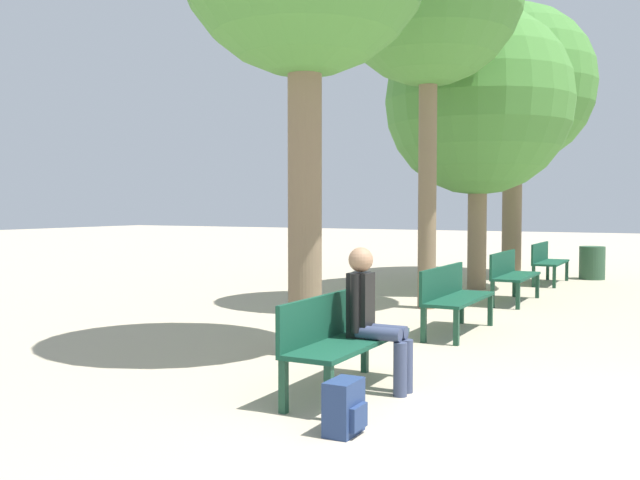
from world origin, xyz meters
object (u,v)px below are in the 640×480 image
bench_row_0 (340,335)px  backpack (345,408)px  tree_row_3 (514,87)px  person_seated (373,314)px  bench_row_1 (452,294)px  trash_bin (592,263)px  bench_row_3 (547,259)px  tree_row_2 (478,102)px  bench_row_2 (511,272)px

bench_row_0 → backpack: bench_row_0 is taller
tree_row_3 → person_seated: bearing=-83.4°
bench_row_1 → backpack: 4.28m
bench_row_0 → trash_bin: size_ratio=2.26×
backpack → bench_row_3: bearing=92.8°
bench_row_1 → bench_row_0: bearing=-90.0°
trash_bin → tree_row_2: bearing=-120.2°
bench_row_2 → trash_bin: (0.72, 4.61, -0.14)m
bench_row_2 → backpack: (0.53, -7.46, -0.31)m
tree_row_3 → person_seated: size_ratio=4.93×
tree_row_2 → tree_row_3: (-0.00, 2.94, 0.72)m
bench_row_1 → trash_bin: bench_row_1 is taller
person_seated → tree_row_3: bearing=96.6°
bench_row_3 → tree_row_3: tree_row_3 is taller
bench_row_2 → person_seated: (0.23, -6.27, 0.17)m
backpack → person_seated: bearing=104.4°
bench_row_3 → backpack: bearing=-87.2°
bench_row_1 → tree_row_3: bearing=97.5°
trash_bin → backpack: bearing=-90.9°
bench_row_3 → person_seated: 9.51m
bench_row_1 → tree_row_3: (-1.02, 7.78, 3.81)m
bench_row_0 → tree_row_2: 8.70m
bench_row_0 → person_seated: bearing=38.8°
bench_row_2 → person_seated: size_ratio=1.30×
bench_row_0 → backpack: 1.18m
bench_row_2 → backpack: bench_row_2 is taller
backpack → tree_row_2: bearing=99.7°
bench_row_3 → tree_row_2: 3.63m
bench_row_2 → trash_bin: 4.67m
trash_bin → tree_row_3: bearing=-178.1°
bench_row_1 → person_seated: person_seated is taller
bench_row_2 → trash_bin: size_ratio=2.26×
bench_row_0 → bench_row_1: 3.23m
backpack → trash_bin: size_ratio=0.54×
bench_row_2 → tree_row_3: bearing=102.6°
person_seated → bench_row_1: bearing=94.3°
bench_row_0 → bench_row_2: bearing=90.0°
bench_row_0 → person_seated: 0.34m
backpack → trash_bin: (0.19, 12.07, 0.17)m
person_seated → backpack: bearing=-75.6°
tree_row_3 → trash_bin: 4.31m
tree_row_3 → person_seated: tree_row_3 is taller
bench_row_2 → person_seated: bearing=-87.9°
bench_row_3 → tree_row_2: bearing=-122.3°
tree_row_2 → backpack: 9.82m
bench_row_0 → bench_row_3: bearing=90.0°
tree_row_2 → trash_bin: 4.74m
bench_row_2 → bench_row_0: bearing=-90.0°
bench_row_0 → trash_bin: bench_row_0 is taller
bench_row_0 → person_seated: person_seated is taller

